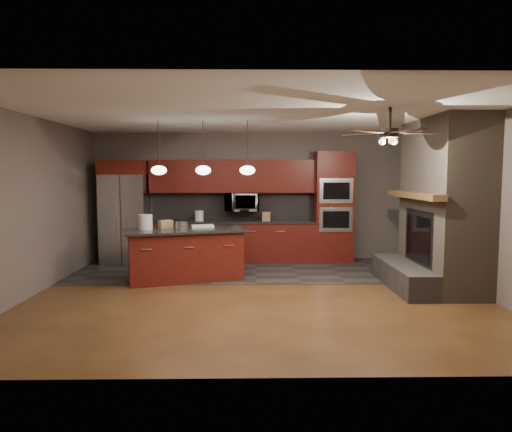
{
  "coord_description": "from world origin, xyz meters",
  "views": [
    {
      "loc": [
        -0.14,
        -7.08,
        1.88
      ],
      "look_at": [
        -0.01,
        0.6,
        1.19
      ],
      "focal_mm": 32.0,
      "sensor_mm": 36.0,
      "label": 1
    }
  ],
  "objects_px": {
    "refrigerator": "(125,212)",
    "kitchen_island": "(185,254)",
    "microwave": "(242,202)",
    "oven_tower": "(333,207)",
    "white_bucket": "(145,222)",
    "cardboard_box": "(166,224)",
    "paint_can": "(182,226)",
    "counter_box": "(266,216)",
    "counter_bucket": "(199,216)",
    "paint_tray": "(202,226)"
  },
  "relations": [
    {
      "from": "refrigerator",
      "to": "kitchen_island",
      "type": "relative_size",
      "value": 0.95
    },
    {
      "from": "microwave",
      "to": "oven_tower",
      "type": "bearing_deg",
      "value": -1.66
    },
    {
      "from": "refrigerator",
      "to": "white_bucket",
      "type": "height_order",
      "value": "refrigerator"
    },
    {
      "from": "white_bucket",
      "to": "cardboard_box",
      "type": "xyz_separation_m",
      "value": [
        0.32,
        0.19,
        -0.06
      ]
    },
    {
      "from": "paint_can",
      "to": "counter_box",
      "type": "height_order",
      "value": "counter_box"
    },
    {
      "from": "oven_tower",
      "to": "counter_box",
      "type": "distance_m",
      "value": 1.46
    },
    {
      "from": "microwave",
      "to": "counter_bucket",
      "type": "bearing_deg",
      "value": -176.89
    },
    {
      "from": "refrigerator",
      "to": "paint_can",
      "type": "bearing_deg",
      "value": -49.13
    },
    {
      "from": "kitchen_island",
      "to": "cardboard_box",
      "type": "bearing_deg",
      "value": 146.89
    },
    {
      "from": "oven_tower",
      "to": "kitchen_island",
      "type": "height_order",
      "value": "oven_tower"
    },
    {
      "from": "cardboard_box",
      "to": "counter_bucket",
      "type": "height_order",
      "value": "counter_bucket"
    },
    {
      "from": "kitchen_island",
      "to": "paint_can",
      "type": "relative_size",
      "value": 11.23
    },
    {
      "from": "paint_tray",
      "to": "cardboard_box",
      "type": "height_order",
      "value": "cardboard_box"
    },
    {
      "from": "paint_tray",
      "to": "counter_bucket",
      "type": "xyz_separation_m",
      "value": [
        -0.21,
        1.42,
        0.07
      ]
    },
    {
      "from": "white_bucket",
      "to": "paint_tray",
      "type": "height_order",
      "value": "white_bucket"
    },
    {
      "from": "kitchen_island",
      "to": "paint_tray",
      "type": "bearing_deg",
      "value": 25.8
    },
    {
      "from": "cardboard_box",
      "to": "counter_box",
      "type": "relative_size",
      "value": 1.21
    },
    {
      "from": "kitchen_island",
      "to": "counter_bucket",
      "type": "distance_m",
      "value": 1.76
    },
    {
      "from": "kitchen_island",
      "to": "paint_can",
      "type": "height_order",
      "value": "paint_can"
    },
    {
      "from": "oven_tower",
      "to": "paint_can",
      "type": "relative_size",
      "value": 11.63
    },
    {
      "from": "microwave",
      "to": "kitchen_island",
      "type": "xyz_separation_m",
      "value": [
        -0.99,
        -1.72,
        -0.83
      ]
    },
    {
      "from": "cardboard_box",
      "to": "white_bucket",
      "type": "bearing_deg",
      "value": 177.08
    },
    {
      "from": "white_bucket",
      "to": "paint_can",
      "type": "bearing_deg",
      "value": 1.07
    },
    {
      "from": "cardboard_box",
      "to": "kitchen_island",
      "type": "bearing_deg",
      "value": -50.78
    },
    {
      "from": "oven_tower",
      "to": "counter_bucket",
      "type": "bearing_deg",
      "value": 179.85
    },
    {
      "from": "oven_tower",
      "to": "microwave",
      "type": "distance_m",
      "value": 1.98
    },
    {
      "from": "counter_box",
      "to": "kitchen_island",
      "type": "bearing_deg",
      "value": -123.48
    },
    {
      "from": "refrigerator",
      "to": "counter_bucket",
      "type": "distance_m",
      "value": 1.57
    },
    {
      "from": "kitchen_island",
      "to": "paint_can",
      "type": "bearing_deg",
      "value": -144.6
    },
    {
      "from": "oven_tower",
      "to": "microwave",
      "type": "height_order",
      "value": "oven_tower"
    },
    {
      "from": "kitchen_island",
      "to": "counter_box",
      "type": "height_order",
      "value": "counter_box"
    },
    {
      "from": "microwave",
      "to": "white_bucket",
      "type": "xyz_separation_m",
      "value": [
        -1.68,
        -1.8,
        -0.25
      ]
    },
    {
      "from": "kitchen_island",
      "to": "counter_box",
      "type": "relative_size",
      "value": 12.16
    },
    {
      "from": "oven_tower",
      "to": "cardboard_box",
      "type": "relative_size",
      "value": 10.38
    },
    {
      "from": "paint_tray",
      "to": "refrigerator",
      "type": "bearing_deg",
      "value": 130.85
    },
    {
      "from": "microwave",
      "to": "paint_tray",
      "type": "bearing_deg",
      "value": -115.74
    },
    {
      "from": "refrigerator",
      "to": "counter_box",
      "type": "height_order",
      "value": "refrigerator"
    },
    {
      "from": "oven_tower",
      "to": "white_bucket",
      "type": "relative_size",
      "value": 8.97
    },
    {
      "from": "white_bucket",
      "to": "counter_box",
      "type": "xyz_separation_m",
      "value": [
        2.21,
        1.7,
        -0.06
      ]
    },
    {
      "from": "microwave",
      "to": "counter_bucket",
      "type": "height_order",
      "value": "microwave"
    },
    {
      "from": "oven_tower",
      "to": "cardboard_box",
      "type": "height_order",
      "value": "oven_tower"
    },
    {
      "from": "counter_box",
      "to": "paint_can",
      "type": "bearing_deg",
      "value": -123.31
    },
    {
      "from": "paint_can",
      "to": "cardboard_box",
      "type": "height_order",
      "value": "cardboard_box"
    },
    {
      "from": "oven_tower",
      "to": "paint_can",
      "type": "distance_m",
      "value": 3.49
    },
    {
      "from": "oven_tower",
      "to": "counter_box",
      "type": "bearing_deg",
      "value": -178.31
    },
    {
      "from": "counter_bucket",
      "to": "oven_tower",
      "type": "bearing_deg",
      "value": -0.15
    },
    {
      "from": "microwave",
      "to": "paint_can",
      "type": "relative_size",
      "value": 3.58
    },
    {
      "from": "white_bucket",
      "to": "cardboard_box",
      "type": "distance_m",
      "value": 0.38
    },
    {
      "from": "refrigerator",
      "to": "counter_bucket",
      "type": "bearing_deg",
      "value": 2.98
    },
    {
      "from": "white_bucket",
      "to": "counter_bucket",
      "type": "relative_size",
      "value": 1.23
    }
  ]
}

